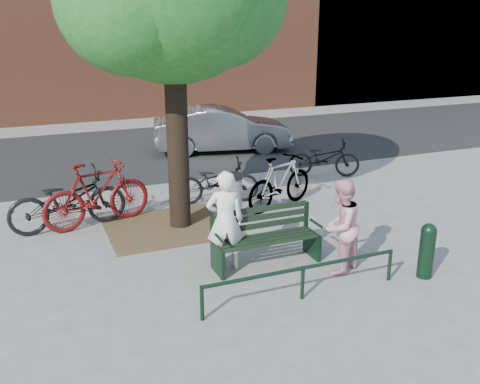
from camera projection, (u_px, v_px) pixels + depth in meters
name	position (u px, v px, depth m)	size (l,w,h in m)	color
ground	(266.00, 264.00, 8.69)	(90.00, 90.00, 0.00)	gray
dirt_pit	(171.00, 226.00, 10.26)	(2.40, 2.00, 0.02)	brown
road	(147.00, 150.00, 16.16)	(40.00, 7.00, 0.01)	black
park_bench	(265.00, 236.00, 8.61)	(1.74, 0.54, 0.97)	black
guard_railing	(303.00, 273.00, 7.51)	(3.06, 0.06, 0.51)	black
person_left	(225.00, 221.00, 8.34)	(0.59, 0.39, 1.61)	silver
person_right	(341.00, 226.00, 8.24)	(0.74, 0.57, 1.52)	pink
bollard	(427.00, 249.00, 8.14)	(0.24, 0.24, 0.88)	black
litter_bin	(231.00, 198.00, 10.36)	(0.47, 0.47, 0.97)	gray
bicycle_a	(68.00, 200.00, 10.00)	(0.76, 2.18, 1.14)	black
bicycle_b	(97.00, 194.00, 10.15)	(0.60, 2.12, 1.27)	#520B0B
bicycle_c	(217.00, 181.00, 11.45)	(0.64, 1.84, 0.96)	black
bicycle_d	(280.00, 182.00, 11.15)	(0.53, 1.88, 1.13)	gray
bicycle_e	(324.00, 158.00, 13.42)	(0.62, 1.79, 0.94)	black
parked_car	(222.00, 129.00, 15.89)	(1.41, 4.04, 1.33)	slate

